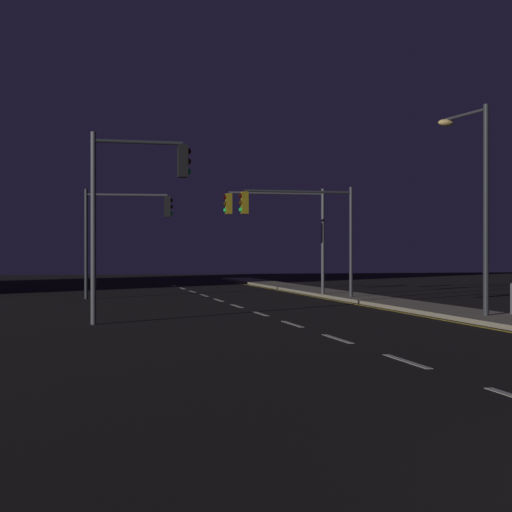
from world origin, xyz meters
TOP-DOWN VIEW (x-y plane):
  - ground_plane at (0.00, 17.50)m, footprint 112.00×112.00m
  - sidewalk_right at (6.28, 17.50)m, footprint 2.27×77.00m
  - lane_markings_center at (0.00, 21.00)m, footprint 0.14×50.00m
  - lane_edge_line at (4.90, 22.50)m, footprint 0.14×53.00m
  - traffic_light_overhead_east at (3.45, 28.01)m, footprint 5.17×0.34m
  - traffic_light_far_center at (-3.92, 31.23)m, footprint 3.98×0.57m
  - traffic_light_mid_left at (3.17, 30.76)m, footprint 4.89×0.35m
  - traffic_light_mid_right at (-4.43, 18.20)m, footprint 2.92×0.34m
  - street_lamp_far_end at (6.16, 17.51)m, footprint 0.70×2.27m

SIDE VIEW (x-z plane):
  - ground_plane at x=0.00m, z-range 0.00..0.00m
  - lane_edge_line at x=4.90m, z-range 0.00..0.01m
  - lane_markings_center at x=0.00m, z-range 0.00..0.01m
  - sidewalk_right at x=6.28m, z-range 0.00..0.14m
  - traffic_light_far_center at x=-3.92m, z-range 1.03..6.02m
  - traffic_light_overhead_east at x=3.45m, z-range 1.21..6.08m
  - traffic_light_mid_left at x=3.17m, z-range 1.22..6.23m
  - traffic_light_mid_right at x=-4.43m, z-range 1.07..6.62m
  - street_lamp_far_end at x=6.16m, z-range 0.89..7.40m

